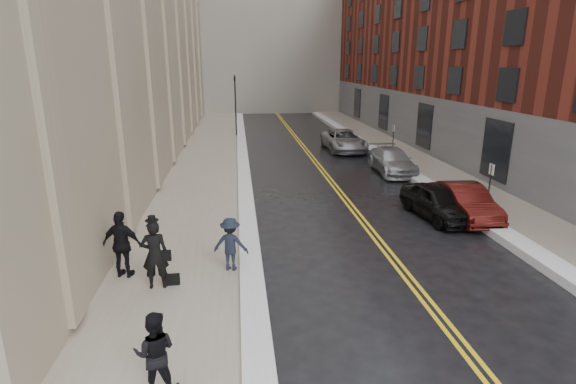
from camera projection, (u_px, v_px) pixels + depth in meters
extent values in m
plane|color=black|center=(350.00, 338.00, 10.60)|extent=(160.00, 160.00, 0.00)
cube|color=gray|center=(203.00, 176.00, 25.36)|extent=(4.00, 64.00, 0.15)
cube|color=gray|center=(432.00, 170.00, 26.81)|extent=(3.00, 64.00, 0.15)
cube|color=gold|center=(323.00, 174.00, 26.12)|extent=(0.12, 64.00, 0.01)
cube|color=gold|center=(327.00, 174.00, 26.15)|extent=(0.12, 64.00, 0.01)
cube|color=white|center=(244.00, 174.00, 25.60)|extent=(0.70, 60.80, 0.26)
cube|color=white|center=(402.00, 169.00, 26.59)|extent=(0.85, 60.80, 0.30)
cube|color=maroon|center=(517.00, 22.00, 31.91)|extent=(14.00, 50.00, 18.00)
cylinder|color=black|center=(236.00, 107.00, 38.22)|extent=(0.12, 0.12, 5.20)
imported|color=black|center=(235.00, 82.00, 37.66)|extent=(0.18, 0.15, 0.90)
cylinder|color=black|center=(489.00, 190.00, 18.77)|extent=(0.06, 0.06, 2.20)
cube|color=white|center=(492.00, 169.00, 18.52)|extent=(0.02, 0.35, 0.45)
cylinder|color=black|center=(393.00, 142.00, 30.22)|extent=(0.06, 0.06, 2.20)
cube|color=white|center=(394.00, 128.00, 29.97)|extent=(0.02, 0.35, 0.45)
imported|color=black|center=(437.00, 202.00, 18.60)|extent=(2.18, 4.27, 1.39)
imported|color=#410E0B|center=(465.00, 202.00, 18.58)|extent=(1.66, 4.31, 1.40)
imported|color=#9DA0A4|center=(392.00, 161.00, 26.22)|extent=(2.11, 4.90, 1.40)
imported|color=#95989D|center=(344.00, 140.00, 32.74)|extent=(2.68, 5.55, 1.52)
imported|color=black|center=(155.00, 254.00, 12.41)|extent=(0.76, 0.53, 2.00)
imported|color=black|center=(155.00, 353.00, 8.48)|extent=(0.83, 0.65, 1.68)
imported|color=black|center=(231.00, 244.00, 13.56)|extent=(1.19, 0.86, 1.65)
imported|color=black|center=(122.00, 245.00, 13.05)|extent=(1.27, 0.78, 2.02)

